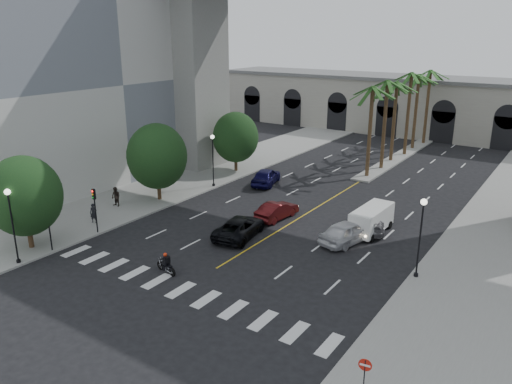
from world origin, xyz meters
name	(u,v)px	position (x,y,z in m)	size (l,w,h in m)	color
ground	(197,280)	(0.00, 0.00, 0.00)	(140.00, 140.00, 0.00)	black
sidewalk_left	(180,183)	(-15.00, 15.00, 0.07)	(8.00, 100.00, 0.15)	gray
sidewalk_right	(497,252)	(15.00, 15.00, 0.07)	(8.00, 100.00, 0.15)	gray
median	(398,158)	(0.00, 38.00, 0.10)	(2.00, 24.00, 0.20)	gray
building_left	(70,78)	(-27.00, 12.00, 10.31)	(16.50, 32.50, 20.60)	silver
pier_building	(439,107)	(0.00, 55.00, 4.27)	(71.00, 10.50, 8.50)	#B1AF9F
palm_a	(373,92)	(0.00, 28.00, 9.10)	(3.20, 3.20, 10.30)	#47331E
palm_b	(388,86)	(0.10, 32.00, 9.37)	(3.20, 3.20, 10.60)	#47331E
palm_c	(397,86)	(-0.20, 36.00, 8.91)	(3.20, 3.20, 10.10)	#47331E
palm_d	(411,77)	(0.15, 40.00, 9.65)	(3.20, 3.20, 10.90)	#47331E
palm_e	(419,79)	(-0.10, 44.00, 9.19)	(3.20, 3.20, 10.40)	#47331E
palm_f	(430,74)	(0.20, 48.00, 9.46)	(3.20, 3.20, 10.70)	#47331E
street_tree_near	(24,196)	(-13.00, -3.00, 4.02)	(5.20, 5.20, 6.89)	#382616
street_tree_mid	(157,156)	(-13.00, 10.00, 4.21)	(5.44, 5.44, 7.21)	#382616
street_tree_far	(236,137)	(-13.00, 22.00, 3.90)	(5.04, 5.04, 6.68)	#382616
lamp_post_left_near	(12,220)	(-11.40, -5.00, 3.22)	(0.40, 0.40, 5.35)	black
lamp_post_left_far	(213,156)	(-11.40, 16.00, 3.22)	(0.40, 0.40, 5.35)	black
lamp_post_right	(421,231)	(11.40, 8.00, 3.22)	(0.40, 0.40, 5.35)	black
traffic_signal_near	(48,219)	(-11.30, -2.50, 2.51)	(0.25, 0.18, 3.65)	black
traffic_signal_far	(95,203)	(-11.30, 1.50, 2.51)	(0.25, 0.18, 3.65)	black
motorcycle_rider	(166,264)	(-2.25, -0.33, 0.64)	(1.93, 0.61, 1.41)	black
car_a	(348,232)	(5.43, 10.81, 0.85)	(2.00, 4.98, 1.70)	silver
car_b	(277,210)	(-1.50, 12.07, 0.73)	(1.53, 4.40, 1.45)	#470E10
car_c	(239,227)	(-1.87, 7.22, 0.75)	(2.49, 5.39, 1.50)	black
car_d	(372,220)	(5.94, 14.25, 0.75)	(2.10, 5.17, 1.50)	slate
car_e	(266,176)	(-7.56, 19.77, 0.85)	(2.01, 5.00, 1.70)	#0F0D3E
cargo_van	(371,219)	(6.16, 13.56, 1.13)	(2.08, 4.84, 2.04)	white
pedestrian_a	(93,213)	(-13.17, 2.70, 0.95)	(0.58, 0.38, 1.60)	black
pedestrian_b	(116,197)	(-14.75, 6.40, 1.03)	(0.85, 0.66, 1.75)	black
do_not_enter_sign	(365,372)	(13.00, -4.60, 1.69)	(0.57, 0.12, 2.32)	black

